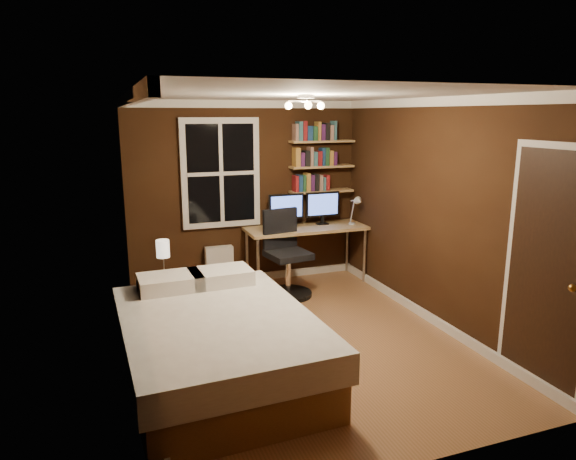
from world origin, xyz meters
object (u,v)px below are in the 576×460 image
object	(u,v)px
monitor_left	(286,211)
desk_lamp	(355,210)
bedside_lamp	(163,259)
desk	(306,231)
nightstand	(166,297)
office_chair	(286,262)
bed	(217,344)
monitor_right	(323,208)
radiator	(219,267)

from	to	relation	value
monitor_left	desk_lamp	size ratio (longest dim) A/B	1.13
bedside_lamp	desk_lamp	distance (m)	2.76
desk	desk_lamp	world-z (taller)	desk_lamp
nightstand	desk_lamp	size ratio (longest dim) A/B	1.12
monitor_left	office_chair	distance (m)	0.77
nightstand	desk_lamp	xyz separation A→B (m)	(2.69, 0.52, 0.77)
bed	monitor_left	bearing A→B (deg)	54.95
bed	monitor_right	size ratio (longest dim) A/B	4.57
nightstand	radiator	distance (m)	1.21
nightstand	bedside_lamp	world-z (taller)	bedside_lamp
desk	monitor_right	xyz separation A→B (m)	(0.28, 0.08, 0.29)
bed	monitor_left	xyz separation A→B (m)	(1.49, 2.31, 0.71)
bed	desk	xyz separation A→B (m)	(1.75, 2.23, 0.41)
radiator	monitor_left	xyz separation A→B (m)	(0.92, -0.14, 0.75)
bed	bedside_lamp	world-z (taller)	bedside_lamp
radiator	office_chair	xyz separation A→B (m)	(0.75, -0.62, 0.16)
bed	monitor_right	bearing A→B (deg)	46.41
bedside_lamp	monitor_right	xyz separation A→B (m)	(2.30, 0.74, 0.32)
monitor_left	desk_lamp	bearing A→B (deg)	-13.17
bed	bedside_lamp	bearing A→B (deg)	97.34
nightstand	radiator	bearing A→B (deg)	39.95
bedside_lamp	monitor_left	bearing A→B (deg)	22.74
desk_lamp	nightstand	bearing A→B (deg)	-169.16
radiator	monitor_right	xyz separation A→B (m)	(1.47, -0.14, 0.75)
desk	office_chair	distance (m)	0.66
monitor_left	bed	bearing A→B (deg)	-122.75
monitor_right	desk_lamp	distance (m)	0.45
desk_lamp	monitor_right	bearing A→B (deg)	150.97
desk	desk_lamp	distance (m)	0.75
nightstand	bedside_lamp	bearing A→B (deg)	0.00
monitor_right	office_chair	size ratio (longest dim) A/B	0.45
nightstand	monitor_left	distance (m)	2.06
radiator	monitor_left	bearing A→B (deg)	-8.92
radiator	office_chair	distance (m)	0.99
bed	monitor_left	world-z (taller)	monitor_left
bed	monitor_left	distance (m)	2.84
desk_lamp	office_chair	distance (m)	1.28
bed	radiator	xyz separation A→B (m)	(0.56, 2.46, -0.04)
bed	nightstand	distance (m)	1.60
nightstand	monitor_left	xyz separation A→B (m)	(1.75, 0.74, 0.78)
radiator	desk_lamp	world-z (taller)	desk_lamp
bed	radiator	size ratio (longest dim) A/B	4.05
radiator	monitor_left	distance (m)	1.20
desk_lamp	monitor_left	bearing A→B (deg)	166.83
monitor_left	nightstand	bearing A→B (deg)	-157.26
bedside_lamp	office_chair	world-z (taller)	office_chair
bed	nightstand	size ratio (longest dim) A/B	4.61
bedside_lamp	radiator	world-z (taller)	bedside_lamp
bed	bedside_lamp	xyz separation A→B (m)	(-0.27, 1.58, 0.39)
desk	monitor_left	distance (m)	0.40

